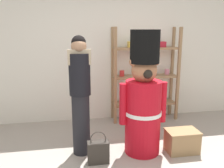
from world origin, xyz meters
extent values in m
cube|color=silver|center=(0.00, 2.20, 1.30)|extent=(6.40, 0.12, 2.60)
cube|color=#93704C|center=(0.08, 1.83, 0.88)|extent=(0.05, 0.05, 1.76)
cube|color=#93704C|center=(1.29, 1.83, 0.88)|extent=(0.05, 0.05, 1.76)
cube|color=#93704C|center=(0.08, 2.13, 0.88)|extent=(0.05, 0.05, 1.76)
cube|color=#93704C|center=(1.29, 2.13, 0.88)|extent=(0.05, 0.05, 1.76)
cube|color=#93704C|center=(0.68, 1.98, 0.32)|extent=(1.21, 0.30, 0.04)
cube|color=#93704C|center=(0.68, 1.98, 0.85)|extent=(1.21, 0.30, 0.04)
cube|color=#93704C|center=(0.68, 1.98, 1.38)|extent=(1.21, 0.30, 0.04)
cylinder|color=red|center=(0.23, 1.98, 0.92)|extent=(0.09, 0.09, 0.11)
cylinder|color=yellow|center=(0.53, 1.97, 0.91)|extent=(0.09, 0.09, 0.09)
cylinder|color=navy|center=(0.83, 1.97, 0.91)|extent=(0.09, 0.09, 0.09)
cylinder|color=pink|center=(1.13, 2.01, 0.92)|extent=(0.09, 0.09, 0.10)
cylinder|color=navy|center=(0.28, 1.99, 0.45)|extent=(0.06, 0.06, 0.22)
cylinder|color=#B27226|center=(0.68, 1.97, 0.43)|extent=(0.07, 0.07, 0.19)
cylinder|color=silver|center=(1.08, 1.96, 0.44)|extent=(0.07, 0.07, 0.21)
cube|color=gold|center=(0.41, 1.98, 1.45)|extent=(0.14, 0.11, 0.11)
cube|color=#B21E2D|center=(0.95, 1.98, 1.45)|extent=(0.19, 0.15, 0.10)
cylinder|color=red|center=(0.26, 0.72, 0.52)|extent=(0.49, 0.49, 1.04)
cylinder|color=white|center=(0.26, 0.72, 0.59)|extent=(0.51, 0.51, 0.05)
sphere|color=#A56B49|center=(0.26, 0.72, 1.19)|extent=(0.35, 0.35, 0.35)
sphere|color=#A56B49|center=(0.11, 0.72, 1.30)|extent=(0.12, 0.12, 0.12)
sphere|color=#A56B49|center=(0.41, 0.72, 1.30)|extent=(0.12, 0.12, 0.12)
cylinder|color=black|center=(0.26, 0.72, 1.50)|extent=(0.39, 0.39, 0.44)
cylinder|color=red|center=(-0.02, 0.72, 0.73)|extent=(0.11, 0.11, 0.57)
cylinder|color=red|center=(0.54, 0.72, 0.73)|extent=(0.11, 0.11, 0.57)
sphere|color=black|center=(0.26, 0.57, 1.16)|extent=(0.12, 0.12, 0.12)
cylinder|color=black|center=(-0.59, 0.84, 0.43)|extent=(0.24, 0.24, 0.86)
cylinder|color=black|center=(-0.59, 0.84, 1.14)|extent=(0.29, 0.29, 0.56)
sphere|color=#A37556|center=(-0.59, 0.84, 1.51)|extent=(0.20, 0.20, 0.20)
cube|color=tan|center=(-0.59, 0.78, 1.37)|extent=(0.30, 0.04, 0.20)
sphere|color=black|center=(-0.59, 0.86, 1.55)|extent=(0.19, 0.19, 0.19)
cube|color=#332D28|center=(-0.39, 0.53, 0.15)|extent=(0.28, 0.13, 0.29)
torus|color=#332D28|center=(-0.39, 0.53, 0.33)|extent=(0.21, 0.01, 0.21)
cube|color=#9E7A51|center=(0.82, 0.62, 0.15)|extent=(0.44, 0.30, 0.30)
cube|color=#9E7A51|center=(0.82, 0.62, 0.31)|extent=(0.45, 0.31, 0.02)
camera|label=1|loc=(-0.71, -2.31, 1.72)|focal=38.34mm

